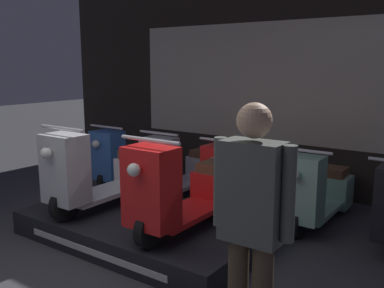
# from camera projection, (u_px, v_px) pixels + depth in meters

# --- Properties ---
(shop_wall_back) EXTENTS (7.84, 0.09, 3.20)m
(shop_wall_back) POSITION_uv_depth(u_px,v_px,m) (266.00, 79.00, 6.17)
(shop_wall_back) COLOR #28231E
(shop_wall_back) RESTS_ON ground_plane
(display_platform) EXTENTS (2.51, 1.43, 0.25)m
(display_platform) POSITION_uv_depth(u_px,v_px,m) (144.00, 227.00, 4.48)
(display_platform) COLOR black
(display_platform) RESTS_ON ground_plane
(scooter_display_left) EXTENTS (0.62, 1.52, 0.96)m
(scooter_display_left) POSITION_uv_depth(u_px,v_px,m) (101.00, 174.00, 4.67)
(scooter_display_left) COLOR black
(scooter_display_left) RESTS_ON display_platform
(scooter_display_right) EXTENTS (0.62, 1.52, 0.96)m
(scooter_display_right) POSITION_uv_depth(u_px,v_px,m) (185.00, 192.00, 4.03)
(scooter_display_right) COLOR black
(scooter_display_right) RESTS_ON display_platform
(scooter_backrow_0) EXTENTS (0.62, 1.52, 0.96)m
(scooter_backrow_0) POSITION_uv_depth(u_px,v_px,m) (131.00, 160.00, 6.49)
(scooter_backrow_0) COLOR black
(scooter_backrow_0) RESTS_ON ground_plane
(scooter_backrow_1) EXTENTS (0.62, 1.52, 0.96)m
(scooter_backrow_1) POSITION_uv_depth(u_px,v_px,m) (181.00, 169.00, 5.94)
(scooter_backrow_1) COLOR black
(scooter_backrow_1) RESTS_ON ground_plane
(scooter_backrow_2) EXTENTS (0.62, 1.52, 0.96)m
(scooter_backrow_2) POSITION_uv_depth(u_px,v_px,m) (242.00, 179.00, 5.40)
(scooter_backrow_2) COLOR black
(scooter_backrow_2) RESTS_ON ground_plane
(scooter_backrow_3) EXTENTS (0.62, 1.52, 0.96)m
(scooter_backrow_3) POSITION_uv_depth(u_px,v_px,m) (316.00, 192.00, 4.86)
(scooter_backrow_3) COLOR black
(scooter_backrow_3) RESTS_ON ground_plane
(person_right_browsing) EXTENTS (0.53, 0.21, 1.60)m
(person_right_browsing) POSITION_uv_depth(u_px,v_px,m) (252.00, 217.00, 2.54)
(person_right_browsing) COLOR #473828
(person_right_browsing) RESTS_ON ground_plane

